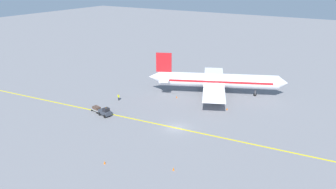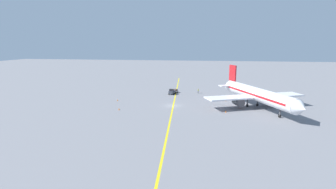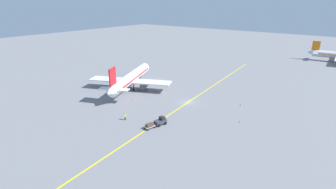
# 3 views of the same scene
# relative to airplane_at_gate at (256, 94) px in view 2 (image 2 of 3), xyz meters

# --- Properties ---
(ground_plane) EXTENTS (400.00, 400.00, 0.00)m
(ground_plane) POSITION_rel_airplane_at_gate_xyz_m (22.59, 1.24, -3.71)
(ground_plane) COLOR slate
(apron_yellow_centreline) EXTENTS (11.64, 119.51, 0.01)m
(apron_yellow_centreline) POSITION_rel_airplane_at_gate_xyz_m (22.59, 1.24, -3.71)
(apron_yellow_centreline) COLOR yellow
(apron_yellow_centreline) RESTS_ON ground
(airplane_at_gate) EXTENTS (27.70, 33.66, 10.60)m
(airplane_at_gate) POSITION_rel_airplane_at_gate_xyz_m (0.00, 0.00, 0.00)
(airplane_at_gate) COLOR white
(airplane_at_gate) RESTS_ON ground
(baggage_tug_dark) EXTENTS (2.30, 3.26, 2.11)m
(baggage_tug_dark) POSITION_rel_airplane_at_gate_xyz_m (25.43, -15.27, -2.81)
(baggage_tug_dark) COLOR #333842
(baggage_tug_dark) RESTS_ON ground
(baggage_cart_trailing) EXTENTS (1.94, 2.85, 1.24)m
(baggage_cart_trailing) POSITION_rel_airplane_at_gate_xyz_m (24.69, -18.48, -2.95)
(baggage_cart_trailing) COLOR gray
(baggage_cart_trailing) RESTS_ON ground
(ground_crew_worker) EXTENTS (0.24, 0.58, 1.68)m
(ground_crew_worker) POSITION_rel_airplane_at_gate_xyz_m (16.58, -18.70, -2.80)
(ground_crew_worker) COLOR #23232D
(ground_crew_worker) RESTS_ON ground
(traffic_cone_near_nose) EXTENTS (0.32, 0.32, 0.55)m
(traffic_cone_near_nose) POSITION_rel_airplane_at_gate_xyz_m (36.06, 8.47, -3.43)
(traffic_cone_near_nose) COLOR orange
(traffic_cone_near_nose) RESTS_ON ground
(traffic_cone_mid_apron) EXTENTS (0.32, 0.32, 0.55)m
(traffic_cone_mid_apron) POSITION_rel_airplane_at_gate_xyz_m (8.27, 6.47, -3.43)
(traffic_cone_mid_apron) COLOR orange
(traffic_cone_mid_apron) RESTS_ON ground
(traffic_cone_by_wingtip) EXTENTS (0.32, 0.32, 0.55)m
(traffic_cone_by_wingtip) POSITION_rel_airplane_at_gate_xyz_m (40.33, -2.19, -3.43)
(traffic_cone_by_wingtip) COLOR orange
(traffic_cone_by_wingtip) RESTS_ON ground
(traffic_cone_far_edge) EXTENTS (0.32, 0.32, 0.55)m
(traffic_cone_far_edge) POSITION_rel_airplane_at_gate_xyz_m (7.59, -7.32, -3.43)
(traffic_cone_far_edge) COLOR orange
(traffic_cone_far_edge) RESTS_ON ground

